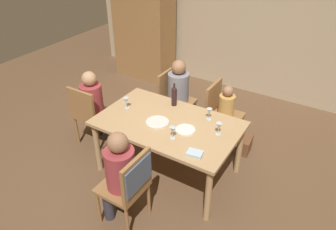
{
  "coord_description": "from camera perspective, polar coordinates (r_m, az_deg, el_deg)",
  "views": [
    {
      "loc": [
        1.64,
        -2.67,
        2.84
      ],
      "look_at": [
        0.0,
        0.0,
        0.85
      ],
      "focal_mm": 34.03,
      "sensor_mm": 36.0,
      "label": 1
    }
  ],
  "objects": [
    {
      "name": "armoire_cabinet",
      "position": [
        6.34,
        -4.34,
        16.39
      ],
      "size": [
        1.18,
        0.62,
        2.18
      ],
      "color": "olive",
      "rests_on": "ground_plane"
    },
    {
      "name": "wine_bottle_tall_green",
      "position": [
        4.03,
        1.11,
        3.5
      ],
      "size": [
        0.07,
        0.07,
        0.31
      ],
      "color": "black",
      "rests_on": "dining_table"
    },
    {
      "name": "person_woman_host",
      "position": [
        4.63,
        2.13,
        4.25
      ],
      "size": [
        0.35,
        0.3,
        1.13
      ],
      "rotation": [
        0.0,
        0.0,
        -1.57
      ],
      "color": "#33333D",
      "rests_on": "ground_plane"
    },
    {
      "name": "wine_glass_centre",
      "position": [
        3.55,
        9.11,
        -2.03
      ],
      "size": [
        0.07,
        0.07,
        0.15
      ],
      "color": "silver",
      "rests_on": "dining_table"
    },
    {
      "name": "chair_far_left",
      "position": [
        4.74,
        0.91,
        3.31
      ],
      "size": [
        0.44,
        0.44,
        0.92
      ],
      "rotation": [
        0.0,
        0.0,
        -1.57
      ],
      "color": "olive",
      "rests_on": "ground_plane"
    },
    {
      "name": "chair_near",
      "position": [
        3.23,
        -6.62,
        -11.76
      ],
      "size": [
        0.46,
        0.44,
        0.92
      ],
      "rotation": [
        0.0,
        0.0,
        1.57
      ],
      "color": "olive",
      "rests_on": "ground_plane"
    },
    {
      "name": "dinner_plate_guest_left",
      "position": [
        3.75,
        -1.91,
        -1.27
      ],
      "size": [
        0.28,
        0.28,
        0.01
      ],
      "primitive_type": "cylinder",
      "color": "silver",
      "rests_on": "dining_table"
    },
    {
      "name": "chair_left_end",
      "position": [
        4.49,
        -13.96,
        0.46
      ],
      "size": [
        0.44,
        0.44,
        0.92
      ],
      "color": "olive",
      "rests_on": "ground_plane"
    },
    {
      "name": "handbag",
      "position": [
        4.58,
        13.82,
        -5.25
      ],
      "size": [
        0.14,
        0.29,
        0.22
      ],
      "primitive_type": "cube",
      "rotation": [
        0.0,
        0.0,
        -1.48
      ],
      "color": "brown",
      "rests_on": "ground_plane"
    },
    {
      "name": "wine_glass_near_right",
      "position": [
        3.79,
        7.4,
        0.58
      ],
      "size": [
        0.07,
        0.07,
        0.15
      ],
      "color": "silver",
      "rests_on": "dining_table"
    },
    {
      "name": "person_man_bearded",
      "position": [
        4.5,
        -13.16,
        2.29
      ],
      "size": [
        0.29,
        0.34,
        1.11
      ],
      "color": "#33333D",
      "rests_on": "ground_plane"
    },
    {
      "name": "chair_far_right",
      "position": [
        4.45,
        9.27,
        0.79
      ],
      "size": [
        0.44,
        0.44,
        0.92
      ],
      "rotation": [
        0.0,
        0.0,
        -1.57
      ],
      "color": "olive",
      "rests_on": "ground_plane"
    },
    {
      "name": "dinner_plate_host",
      "position": [
        3.63,
        3.14,
        -2.64
      ],
      "size": [
        0.23,
        0.23,
        0.01
      ],
      "primitive_type": "cylinder",
      "color": "white",
      "rests_on": "dining_table"
    },
    {
      "name": "folded_napkin",
      "position": [
        3.29,
        4.83,
        -6.84
      ],
      "size": [
        0.18,
        0.14,
        0.03
      ],
      "primitive_type": "cube",
      "rotation": [
        0.0,
        0.0,
        0.14
      ],
      "color": "#ADC6D6",
      "rests_on": "dining_table"
    },
    {
      "name": "rear_room_partition",
      "position": [
        5.82,
        14.8,
        16.59
      ],
      "size": [
        6.4,
        0.12,
        2.7
      ],
      "primitive_type": "cube",
      "color": "tan",
      "rests_on": "ground_plane"
    },
    {
      "name": "person_man_guest",
      "position": [
        3.27,
        -8.81,
        -9.99
      ],
      "size": [
        0.35,
        0.31,
        1.13
      ],
      "rotation": [
        0.0,
        0.0,
        1.57
      ],
      "color": "#33333D",
      "rests_on": "ground_plane"
    },
    {
      "name": "wine_glass_far",
      "position": [
        4.01,
        -7.53,
        2.51
      ],
      "size": [
        0.07,
        0.07,
        0.15
      ],
      "color": "silver",
      "rests_on": "dining_table"
    },
    {
      "name": "wine_glass_near_left",
      "position": [
        3.44,
        0.85,
        -2.79
      ],
      "size": [
        0.07,
        0.07,
        0.15
      ],
      "color": "silver",
      "rests_on": "dining_table"
    },
    {
      "name": "dining_table",
      "position": [
        3.81,
        -0.0,
        -2.32
      ],
      "size": [
        1.68,
        1.04,
        0.75
      ],
      "color": "tan",
      "rests_on": "ground_plane"
    },
    {
      "name": "person_child_small",
      "position": [
        4.41,
        10.62,
        0.69
      ],
      "size": [
        0.25,
        0.22,
        0.94
      ],
      "rotation": [
        0.0,
        0.0,
        -1.57
      ],
      "color": "#33333D",
      "rests_on": "ground_plane"
    },
    {
      "name": "ground_plane",
      "position": [
        4.23,
        -0.0,
        -9.77
      ],
      "size": [
        10.0,
        10.0,
        0.0
      ],
      "primitive_type": "plane",
      "color": "brown"
    }
  ]
}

